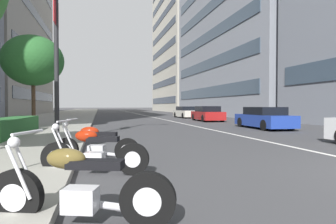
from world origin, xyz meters
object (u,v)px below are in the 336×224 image
at_px(motorcycle_under_tarp, 79,190).
at_px(car_far_down_avenue, 264,118).
at_px(motorcycle_second_in_row, 96,146).
at_px(street_tree_far_plaza, 33,61).
at_px(motorcycle_nearest_camera, 93,154).
at_px(street_lamp_with_banners, 64,21).
at_px(car_following_behind, 207,114).
at_px(car_mid_block_traffic, 186,112).

height_order(motorcycle_under_tarp, car_far_down_avenue, car_far_down_avenue).
relative_size(motorcycle_second_in_row, street_tree_far_plaza, 0.38).
distance_m(motorcycle_nearest_camera, street_lamp_with_banners, 7.53).
bearing_deg(motorcycle_second_in_row, motorcycle_under_tarp, 104.75).
bearing_deg(motorcycle_under_tarp, street_lamp_with_banners, -63.75).
bearing_deg(car_following_behind, street_tree_far_plaza, 116.75).
xyz_separation_m(motorcycle_under_tarp, car_far_down_avenue, (11.88, -10.05, 0.21)).
height_order(motorcycle_under_tarp, motorcycle_second_in_row, motorcycle_under_tarp).
distance_m(car_far_down_avenue, car_mid_block_traffic, 15.83).
relative_size(car_following_behind, street_tree_far_plaza, 0.83).
bearing_deg(car_far_down_avenue, street_lamp_with_banners, 109.26).
distance_m(motorcycle_nearest_camera, car_mid_block_traffic, 27.07).
bearing_deg(car_far_down_avenue, motorcycle_nearest_camera, 135.88).
height_order(motorcycle_nearest_camera, motorcycle_second_in_row, motorcycle_nearest_camera).
distance_m(motorcycle_under_tarp, car_following_behind, 22.84).
bearing_deg(street_lamp_with_banners, street_tree_far_plaza, 21.74).
xyz_separation_m(motorcycle_under_tarp, car_mid_block_traffic, (27.71, -10.00, 0.21)).
height_order(car_following_behind, street_lamp_with_banners, street_lamp_with_banners).
bearing_deg(street_tree_far_plaza, street_lamp_with_banners, -158.26).
bearing_deg(car_mid_block_traffic, motorcycle_nearest_camera, 156.64).
relative_size(car_mid_block_traffic, street_lamp_with_banners, 0.59).
height_order(motorcycle_nearest_camera, car_following_behind, car_following_behind).
bearing_deg(street_tree_far_plaza, motorcycle_second_in_row, -161.33).
bearing_deg(motorcycle_second_in_row, motorcycle_nearest_camera, 105.62).
xyz_separation_m(motorcycle_nearest_camera, motorcycle_second_in_row, (1.21, -0.03, -0.01)).
bearing_deg(street_lamp_with_banners, car_far_down_avenue, -73.27).
bearing_deg(motorcycle_under_tarp, motorcycle_nearest_camera, -73.82).
bearing_deg(car_mid_block_traffic, car_far_down_avenue, 178.23).
distance_m(motorcycle_nearest_camera, car_far_down_avenue, 13.66).
xyz_separation_m(street_lamp_with_banners, street_tree_far_plaza, (6.08, 2.42, -0.72)).
bearing_deg(street_lamp_with_banners, car_following_behind, -42.17).
height_order(car_far_down_avenue, street_tree_far_plaza, street_tree_far_plaza).
relative_size(street_lamp_with_banners, street_tree_far_plaza, 1.40).
bearing_deg(car_mid_block_traffic, car_following_behind, 176.68).
bearing_deg(car_following_behind, motorcycle_under_tarp, 157.07).
height_order(motorcycle_second_in_row, street_lamp_with_banners, street_lamp_with_banners).
bearing_deg(street_tree_far_plaza, car_far_down_avenue, -101.34).
bearing_deg(motorcycle_second_in_row, street_tree_far_plaza, -54.37).
bearing_deg(car_far_down_avenue, motorcycle_second_in_row, 132.04).
bearing_deg(street_lamp_with_banners, motorcycle_under_tarp, -172.57).
bearing_deg(car_far_down_avenue, car_following_behind, 3.96).
bearing_deg(motorcycle_nearest_camera, car_far_down_avenue, -117.99).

